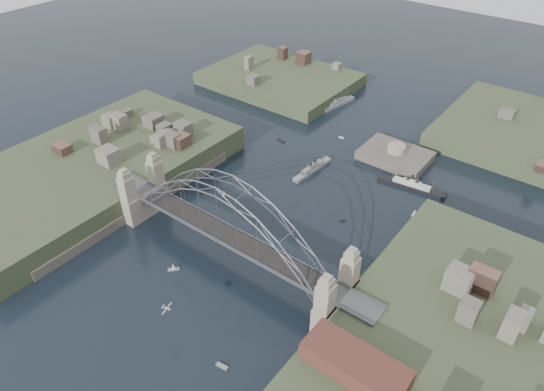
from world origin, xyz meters
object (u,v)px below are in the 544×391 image
(ocean_liner, at_px, (411,186))
(bridge, at_px, (227,223))
(naval_cruiser_near, at_px, (313,169))
(naval_cruiser_far, at_px, (338,103))
(fort_island, at_px, (394,160))
(wharf_shed, at_px, (355,364))

(ocean_liner, bearing_deg, bridge, -112.09)
(naval_cruiser_near, xyz_separation_m, naval_cruiser_far, (-18.28, 45.90, 0.09))
(fort_island, bearing_deg, naval_cruiser_near, -128.34)
(naval_cruiser_near, xyz_separation_m, ocean_liner, (29.46, 10.62, -0.01))
(bridge, height_order, wharf_shed, bridge)
(wharf_shed, relative_size, naval_cruiser_near, 1.13)
(naval_cruiser_far, bearing_deg, fort_island, -32.60)
(bridge, distance_m, ocean_liner, 63.53)
(bridge, xyz_separation_m, naval_cruiser_near, (-5.97, 47.28, -11.51))
(ocean_liner, bearing_deg, naval_cruiser_far, 143.53)
(naval_cruiser_far, bearing_deg, naval_cruiser_near, -68.29)
(naval_cruiser_far, relative_size, ocean_liner, 0.82)
(wharf_shed, height_order, ocean_liner, wharf_shed)
(bridge, bearing_deg, naval_cruiser_near, 97.20)
(fort_island, height_order, wharf_shed, wharf_shed)
(fort_island, xyz_separation_m, naval_cruiser_far, (-36.25, 23.18, 1.25))
(fort_island, relative_size, naval_cruiser_near, 1.25)
(bridge, bearing_deg, wharf_shed, -17.65)
(naval_cruiser_near, distance_m, ocean_liner, 31.32)
(naval_cruiser_near, bearing_deg, ocean_liner, 19.81)
(bridge, xyz_separation_m, wharf_shed, (44.00, -14.00, -2.32))
(naval_cruiser_far, xyz_separation_m, ocean_liner, (47.74, -35.29, -0.10))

